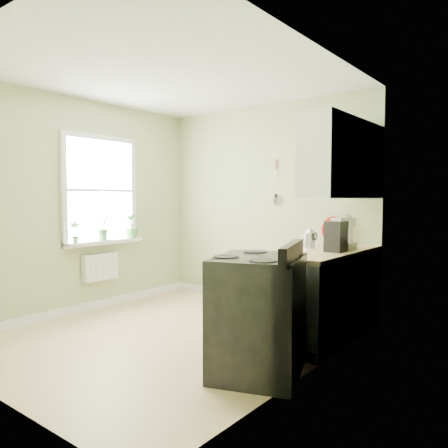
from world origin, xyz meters
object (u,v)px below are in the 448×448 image
Objects in this scene: stove at (259,314)px; coffee_maker at (336,237)px; kettle at (309,238)px; stand_mixer at (343,234)px.

coffee_maker is at bearing 83.04° from stove.
stove is 3.56× the size of coffee_maker.
kettle is (-0.21, 1.30, 0.52)m from stove.
kettle is (-0.32, -0.13, -0.05)m from stand_mixer.
stove is 1.54m from stand_mixer.
stove is at bearing -80.96° from kettle.
kettle is at bearing 99.04° from stove.
stove is 1.41m from kettle.
coffee_maker reaches higher than stove.
stand_mixer is 0.25m from coffee_maker.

